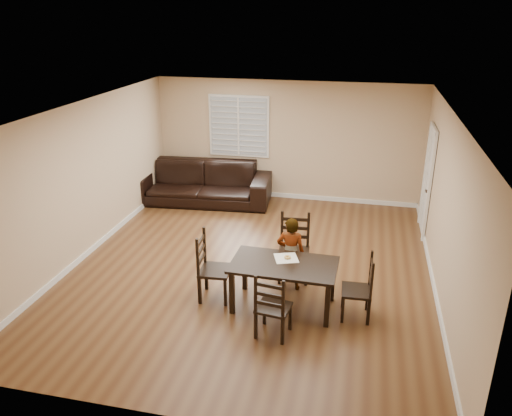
{
  "coord_description": "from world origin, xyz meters",
  "views": [
    {
      "loc": [
        1.74,
        -7.39,
        4.14
      ],
      "look_at": [
        0.02,
        0.25,
        1.0
      ],
      "focal_mm": 35.0,
      "sensor_mm": 36.0,
      "label": 1
    }
  ],
  "objects_px": {
    "chair_right": "(365,290)",
    "chair_left": "(207,268)",
    "child": "(291,254)",
    "sofa": "(202,183)",
    "dining_table": "(284,269)",
    "chair_near": "(294,247)",
    "donut": "(287,257)",
    "chair_far": "(271,311)"
  },
  "relations": [
    {
      "from": "child",
      "to": "donut",
      "type": "distance_m",
      "value": 0.41
    },
    {
      "from": "chair_far",
      "to": "chair_left",
      "type": "distance_m",
      "value": 1.42
    },
    {
      "from": "chair_left",
      "to": "chair_right",
      "type": "relative_size",
      "value": 1.11
    },
    {
      "from": "chair_right",
      "to": "chair_near",
      "type": "bearing_deg",
      "value": -133.95
    },
    {
      "from": "child",
      "to": "chair_right",
      "type": "bearing_deg",
      "value": 152.18
    },
    {
      "from": "chair_right",
      "to": "donut",
      "type": "relative_size",
      "value": 9.57
    },
    {
      "from": "child",
      "to": "sofa",
      "type": "relative_size",
      "value": 0.39
    },
    {
      "from": "dining_table",
      "to": "chair_left",
      "type": "relative_size",
      "value": 1.44
    },
    {
      "from": "chair_left",
      "to": "donut",
      "type": "xyz_separation_m",
      "value": [
        1.21,
        0.16,
        0.25
      ]
    },
    {
      "from": "donut",
      "to": "child",
      "type": "bearing_deg",
      "value": 91.49
    },
    {
      "from": "chair_far",
      "to": "dining_table",
      "type": "bearing_deg",
      "value": -84.6
    },
    {
      "from": "chair_near",
      "to": "dining_table",
      "type": "bearing_deg",
      "value": -95.84
    },
    {
      "from": "chair_far",
      "to": "chair_right",
      "type": "relative_size",
      "value": 0.99
    },
    {
      "from": "chair_right",
      "to": "sofa",
      "type": "distance_m",
      "value": 5.4
    },
    {
      "from": "chair_far",
      "to": "child",
      "type": "bearing_deg",
      "value": -84.23
    },
    {
      "from": "dining_table",
      "to": "chair_right",
      "type": "height_order",
      "value": "chair_right"
    },
    {
      "from": "chair_near",
      "to": "chair_far",
      "type": "relative_size",
      "value": 1.14
    },
    {
      "from": "child",
      "to": "chair_far",
      "type": "bearing_deg",
      "value": 86.67
    },
    {
      "from": "dining_table",
      "to": "child",
      "type": "bearing_deg",
      "value": 90.0
    },
    {
      "from": "chair_near",
      "to": "chair_right",
      "type": "height_order",
      "value": "chair_near"
    },
    {
      "from": "dining_table",
      "to": "chair_right",
      "type": "bearing_deg",
      "value": 0.43
    },
    {
      "from": "chair_far",
      "to": "sofa",
      "type": "distance_m",
      "value": 5.35
    },
    {
      "from": "dining_table",
      "to": "sofa",
      "type": "distance_m",
      "value": 4.66
    },
    {
      "from": "chair_near",
      "to": "chair_far",
      "type": "height_order",
      "value": "chair_near"
    },
    {
      "from": "chair_far",
      "to": "chair_right",
      "type": "height_order",
      "value": "chair_right"
    },
    {
      "from": "child",
      "to": "sofa",
      "type": "distance_m",
      "value": 4.22
    },
    {
      "from": "donut",
      "to": "chair_far",
      "type": "bearing_deg",
      "value": -93.23
    },
    {
      "from": "chair_far",
      "to": "donut",
      "type": "distance_m",
      "value": 1.03
    },
    {
      "from": "chair_left",
      "to": "donut",
      "type": "distance_m",
      "value": 1.24
    },
    {
      "from": "chair_far",
      "to": "donut",
      "type": "bearing_deg",
      "value": -85.55
    },
    {
      "from": "dining_table",
      "to": "donut",
      "type": "xyz_separation_m",
      "value": [
        0.02,
        0.17,
        0.11
      ]
    },
    {
      "from": "chair_right",
      "to": "chair_left",
      "type": "bearing_deg",
      "value": -93.72
    },
    {
      "from": "chair_right",
      "to": "child",
      "type": "height_order",
      "value": "child"
    },
    {
      "from": "dining_table",
      "to": "child",
      "type": "distance_m",
      "value": 0.56
    },
    {
      "from": "chair_right",
      "to": "child",
      "type": "bearing_deg",
      "value": -119.26
    },
    {
      "from": "dining_table",
      "to": "chair_right",
      "type": "distance_m",
      "value": 1.18
    },
    {
      "from": "donut",
      "to": "sofa",
      "type": "relative_size",
      "value": 0.03
    },
    {
      "from": "chair_right",
      "to": "sofa",
      "type": "height_order",
      "value": "chair_right"
    },
    {
      "from": "chair_near",
      "to": "chair_far",
      "type": "bearing_deg",
      "value": -96.65
    },
    {
      "from": "child",
      "to": "dining_table",
      "type": "bearing_deg",
      "value": 87.21
    },
    {
      "from": "chair_far",
      "to": "chair_left",
      "type": "relative_size",
      "value": 0.9
    },
    {
      "from": "chair_near",
      "to": "chair_left",
      "type": "relative_size",
      "value": 1.02
    }
  ]
}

